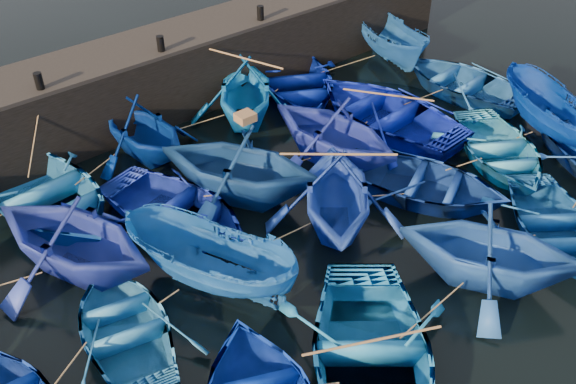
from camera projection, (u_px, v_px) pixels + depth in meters
ground at (368, 273)px, 16.23m from camera, size 120.00×120.00×0.00m
quay_wall at (153, 79)px, 21.92m from camera, size 26.00×2.50×2.50m
quay_top at (148, 43)px, 21.13m from camera, size 26.00×2.50×0.12m
bollard_1 at (39, 81)px, 18.37m from camera, size 0.24×0.24×0.50m
bollard_2 at (161, 44)px, 20.38m from camera, size 0.24×0.24×0.50m
bollard_3 at (260, 13)px, 22.40m from camera, size 0.24×0.24×0.50m
boat_1 at (44, 196)px, 17.80m from camera, size 4.64×6.09×1.18m
boat_2 at (142, 128)px, 19.77m from camera, size 3.86×4.34×2.09m
boat_3 at (245, 91)px, 21.47m from camera, size 5.69×5.79×2.31m
boat_4 at (297, 82)px, 23.26m from camera, size 5.86×6.48×1.10m
boat_5 at (392, 42)px, 25.25m from camera, size 3.02×4.84×1.75m
boat_7 at (72, 235)px, 15.50m from camera, size 5.60×5.95×2.49m
boat_8 at (176, 211)px, 17.44m from camera, size 4.64×5.59×1.00m
boat_9 at (239, 163)px, 17.93m from camera, size 5.99×6.20×2.50m
boat_10 at (334, 130)px, 19.41m from camera, size 4.65×5.17×2.42m
boat_11 at (386, 112)px, 21.46m from camera, size 4.60×6.12×1.21m
boat_12 at (463, 81)px, 23.38m from camera, size 4.02×5.27×1.02m
boat_14 at (125, 326)px, 14.31m from camera, size 3.76×4.66×0.86m
boat_15 at (210, 263)px, 15.27m from camera, size 3.58×4.83×1.76m
boat_16 at (336, 192)px, 17.01m from camera, size 5.79×5.87×2.34m
boat_17 at (425, 183)px, 18.43m from camera, size 5.16×5.80×0.99m
boat_18 at (499, 150)px, 19.85m from camera, size 5.16×5.64×0.96m
boat_19 at (551, 114)px, 20.79m from camera, size 3.00×4.84×1.75m
boat_22 at (371, 359)px, 13.40m from camera, size 6.51×6.73×1.14m
boat_23 at (491, 248)px, 15.27m from camera, size 5.59×5.77×2.33m
boat_24 at (554, 224)px, 17.07m from camera, size 5.03×5.29×0.89m
wooden_crate at (245, 117)px, 17.25m from camera, size 0.49×0.44×0.24m
mooring_ropes at (246, 155)px, 18.91m from camera, size 18.79×11.77×2.10m
loose_oars at (332, 143)px, 17.78m from camera, size 9.91×12.29×1.26m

